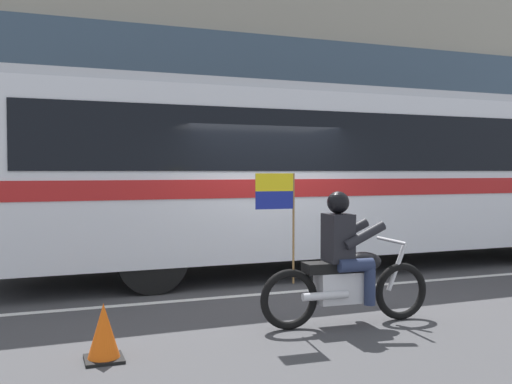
# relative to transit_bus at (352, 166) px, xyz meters

# --- Properties ---
(ground_plane) EXTENTS (60.00, 60.00, 0.00)m
(ground_plane) POSITION_rel_transit_bus_xyz_m (-2.23, -1.19, -1.88)
(ground_plane) COLOR #3D3D3F
(sidewalk_curb) EXTENTS (28.00, 3.80, 0.15)m
(sidewalk_curb) POSITION_rel_transit_bus_xyz_m (-2.23, 3.91, -1.81)
(sidewalk_curb) COLOR #B7B2A8
(sidewalk_curb) RESTS_ON ground_plane
(lane_center_stripe) EXTENTS (26.60, 0.14, 0.01)m
(lane_center_stripe) POSITION_rel_transit_bus_xyz_m (-2.23, -1.79, -1.88)
(lane_center_stripe) COLOR silver
(lane_center_stripe) RESTS_ON ground_plane
(transit_bus) EXTENTS (12.96, 2.77, 3.22)m
(transit_bus) POSITION_rel_transit_bus_xyz_m (0.00, 0.00, 0.00)
(transit_bus) COLOR silver
(transit_bus) RESTS_ON ground_plane
(motorcycle_with_rider) EXTENTS (2.19, 0.64, 1.78)m
(motorcycle_with_rider) POSITION_rel_transit_bus_xyz_m (-2.21, -3.68, -1.22)
(motorcycle_with_rider) COLOR black
(motorcycle_with_rider) RESTS_ON ground_plane
(fire_hydrant) EXTENTS (0.22, 0.30, 0.75)m
(fire_hydrant) POSITION_rel_transit_bus_xyz_m (-3.14, 2.90, -1.37)
(fire_hydrant) COLOR red
(fire_hydrant) RESTS_ON sidewalk_curb
(traffic_cone) EXTENTS (0.36, 0.36, 0.55)m
(traffic_cone) POSITION_rel_transit_bus_xyz_m (-4.99, -4.00, -1.63)
(traffic_cone) COLOR #EA590F
(traffic_cone) RESTS_ON ground_plane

